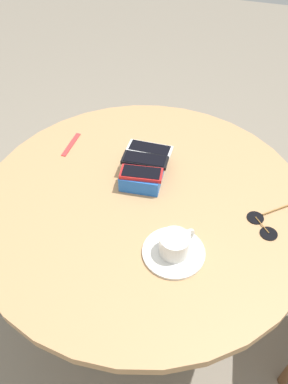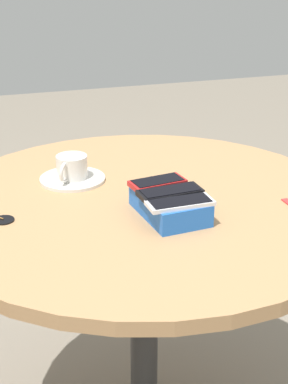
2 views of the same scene
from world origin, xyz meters
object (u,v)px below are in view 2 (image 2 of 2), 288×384
(round_table, at_px, (144,249))
(phone_white, at_px, (180,203))
(phone_red, at_px, (158,183))
(coffee_cup, at_px, (71,167))
(phone_box, at_px, (170,205))
(saucer, at_px, (73,179))
(phone_black, at_px, (170,192))

(round_table, bearing_deg, phone_white, -168.58)
(phone_red, distance_m, coffee_cup, 0.26)
(round_table, relative_size, phone_box, 5.02)
(coffee_cup, bearing_deg, saucer, -35.25)
(phone_white, distance_m, coffee_cup, 0.36)
(phone_black, xyz_separation_m, saucer, (0.27, 0.16, -0.05))
(phone_white, distance_m, phone_black, 0.06)
(phone_box, xyz_separation_m, phone_red, (0.06, 0.01, 0.03))
(phone_box, distance_m, phone_white, 0.07)
(round_table, height_order, phone_red, phone_red)
(phone_red, height_order, saucer, phone_red)
(phone_box, distance_m, phone_red, 0.07)
(phone_black, bearing_deg, phone_white, -177.57)
(phone_red, bearing_deg, round_table, 28.46)
(phone_box, bearing_deg, saucer, 32.01)
(phone_box, bearing_deg, phone_red, 9.55)
(phone_red, xyz_separation_m, coffee_cup, (0.20, 0.16, -0.02))
(phone_red, bearing_deg, coffee_cup, 37.55)
(phone_red, relative_size, saucer, 0.81)
(phone_box, height_order, phone_black, phone_black)
(coffee_cup, bearing_deg, phone_black, -147.99)
(saucer, bearing_deg, phone_black, -148.43)
(phone_white, distance_m, saucer, 0.37)
(saucer, bearing_deg, phone_box, -147.99)
(round_table, bearing_deg, phone_red, -151.54)
(round_table, relative_size, phone_red, 7.49)
(phone_white, relative_size, phone_black, 0.99)
(phone_box, distance_m, coffee_cup, 0.31)
(phone_box, height_order, phone_red, phone_red)
(phone_black, bearing_deg, phone_red, 8.14)
(round_table, height_order, phone_box, phone_box)
(round_table, distance_m, phone_white, 0.24)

